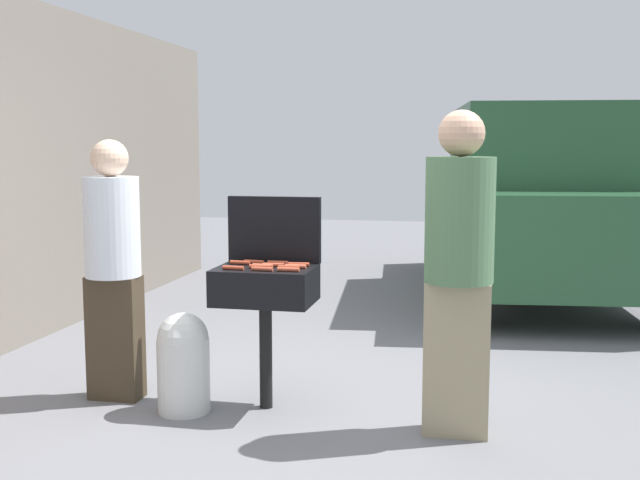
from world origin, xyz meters
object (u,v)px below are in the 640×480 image
object	(u,v)px
hot_dog_0	(299,264)
hot_dog_3	(263,266)
hot_dog_8	(260,267)
propane_tank	(183,361)
hot_dog_5	(254,262)
hot_dog_11	(233,268)
parked_minivan	(539,201)
hot_dog_9	(278,263)
hot_dog_10	(240,263)
hot_dog_6	(288,269)
person_left	(113,260)
hot_dog_1	(273,265)
hot_dog_4	(289,267)
person_right	(459,262)
hot_dog_2	(262,269)
hot_dog_7	(296,266)
bbq_grill	(265,290)

from	to	relation	value
hot_dog_0	hot_dog_3	size ratio (longest dim) A/B	1.00
hot_dog_3	hot_dog_8	distance (m)	0.03
propane_tank	hot_dog_5	bearing A→B (deg)	39.20
hot_dog_11	parked_minivan	size ratio (longest dim) A/B	0.03
hot_dog_9	propane_tank	size ratio (longest dim) A/B	0.21
propane_tank	hot_dog_8	bearing A→B (deg)	14.92
hot_dog_9	hot_dog_10	size ratio (longest dim) A/B	1.00
hot_dog_0	hot_dog_6	world-z (taller)	same
hot_dog_6	hot_dog_8	size ratio (longest dim) A/B	1.00
person_left	hot_dog_8	bearing A→B (deg)	-14.01
hot_dog_6	hot_dog_1	bearing A→B (deg)	130.83
hot_dog_4	person_left	world-z (taller)	person_left
hot_dog_5	propane_tank	distance (m)	0.75
person_right	propane_tank	bearing A→B (deg)	-5.44
hot_dog_8	propane_tank	world-z (taller)	hot_dog_8
hot_dog_5	hot_dog_10	distance (m)	0.09
hot_dog_0	hot_dog_10	world-z (taller)	same
hot_dog_5	hot_dog_2	bearing A→B (deg)	-64.01
hot_dog_11	hot_dog_9	bearing A→B (deg)	50.17
hot_dog_10	parked_minivan	world-z (taller)	parked_minivan
hot_dog_5	hot_dog_9	size ratio (longest dim) A/B	1.00
hot_dog_1	hot_dog_9	world-z (taller)	same
hot_dog_11	parked_minivan	xyz separation A→B (m)	(2.04, 4.28, 0.13)
hot_dog_1	hot_dog_8	xyz separation A→B (m)	(-0.06, -0.08, 0.00)
hot_dog_0	hot_dog_8	xyz separation A→B (m)	(-0.21, -0.14, 0.00)
hot_dog_11	propane_tank	bearing A→B (deg)	-171.88
hot_dog_7	hot_dog_5	bearing A→B (deg)	158.14
hot_dog_0	hot_dog_10	size ratio (longest dim) A/B	1.00
hot_dog_1	person_left	distance (m)	1.04
bbq_grill	parked_minivan	size ratio (longest dim) A/B	0.19
bbq_grill	hot_dog_10	bearing A→B (deg)	157.16
bbq_grill	hot_dog_1	distance (m)	0.16
hot_dog_6	hot_dog_11	bearing A→B (deg)	-178.69
hot_dog_6	parked_minivan	xyz separation A→B (m)	(1.70, 4.27, 0.13)
bbq_grill	hot_dog_7	bearing A→B (deg)	0.71
hot_dog_2	hot_dog_6	distance (m)	0.16
hot_dog_0	hot_dog_8	size ratio (longest dim) A/B	1.00
hot_dog_6	person_left	distance (m)	1.18
hot_dog_1	bbq_grill	bearing A→B (deg)	-147.99
hot_dog_3	propane_tank	distance (m)	0.76
hot_dog_4	hot_dog_9	size ratio (longest dim) A/B	1.00
hot_dog_4	hot_dog_10	xyz separation A→B (m)	(-0.35, 0.13, 0.00)
hot_dog_1	person_left	size ratio (longest dim) A/B	0.08
hot_dog_10	person_left	xyz separation A→B (m)	(-0.81, -0.10, 0.01)
hot_dog_6	person_right	distance (m)	1.00
hot_dog_2	person_right	xyz separation A→B (m)	(1.15, -0.06, 0.09)
hot_dog_3	hot_dog_6	world-z (taller)	same
hot_dog_9	hot_dog_10	bearing A→B (deg)	-170.27
hot_dog_7	hot_dog_0	bearing A→B (deg)	89.14
hot_dog_9	propane_tank	xyz separation A→B (m)	(-0.52, -0.30, -0.58)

